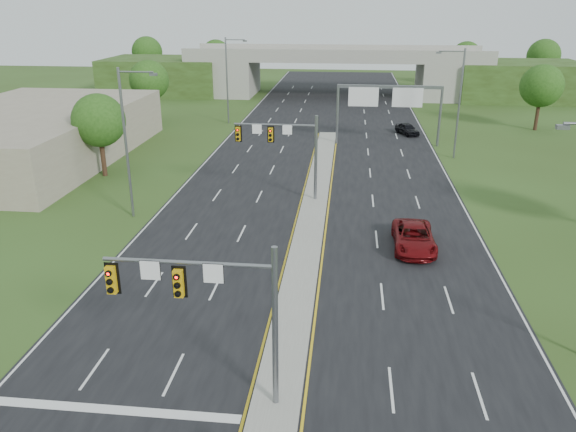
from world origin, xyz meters
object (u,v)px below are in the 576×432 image
Objects in this scene: signal_mast_far at (287,144)px; car_far_c at (407,129)px; signal_mast_near at (215,300)px; overpass at (336,75)px; sign_gantry at (388,98)px; car_far_a at (414,237)px.

signal_mast_far is 1.75× the size of car_far_c.
signal_mast_near is 0.09× the size of overpass.
overpass is 20.00× the size of car_far_c.
signal_mast_far reaches higher than sign_gantry.
signal_mast_near is at bearing -91.62° from overpass.
signal_mast_near is at bearing -126.41° from car_far_c.
car_far_c is at bearing 65.13° from signal_mast_far.
sign_gantry is (8.95, 44.99, 0.51)m from signal_mast_near.
overpass is at bearing 88.38° from signal_mast_near.
car_far_a is at bearing -117.53° from car_far_c.
car_far_a is at bearing -83.72° from overpass.
car_far_c is at bearing -71.87° from overpass.
overpass is (2.26, 80.07, -1.17)m from signal_mast_near.
overpass reaches higher than car_far_c.
sign_gantry is (8.95, 19.99, 0.51)m from signal_mast_far.
sign_gantry is 2.05× the size of car_far_a.
sign_gantry is 35.75m from overpass.
signal_mast_far is at bearing -138.06° from car_far_c.
car_far_c is (2.95, 5.67, -4.54)m from sign_gantry.
sign_gantry is 0.14× the size of overpass.
overpass reaches higher than signal_mast_near.
signal_mast_far is 28.57m from car_far_c.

